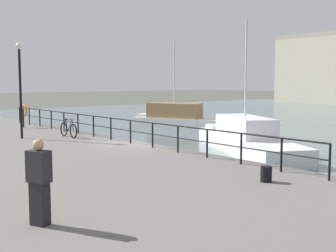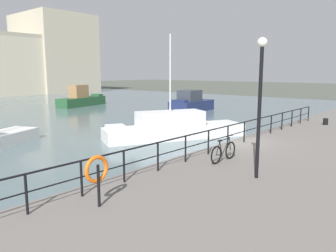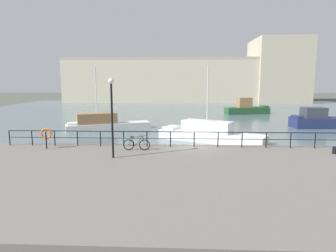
{
  "view_description": "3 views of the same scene",
  "coord_description": "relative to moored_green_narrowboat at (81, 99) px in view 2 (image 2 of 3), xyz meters",
  "views": [
    {
      "loc": [
        16.34,
        -12.1,
        3.61
      ],
      "look_at": [
        -1.16,
        2.46,
        1.31
      ],
      "focal_mm": 47.46,
      "sensor_mm": 36.0,
      "label": 1
    },
    {
      "loc": [
        -14.97,
        -8.57,
        4.37
      ],
      "look_at": [
        -1.01,
        3.44,
        1.34
      ],
      "focal_mm": 35.38,
      "sensor_mm": 36.0,
      "label": 2
    },
    {
      "loc": [
        -0.87,
        -20.16,
        5.25
      ],
      "look_at": [
        -1.89,
        2.67,
        1.74
      ],
      "focal_mm": 30.79,
      "sensor_mm": 36.0,
      "label": 3
    }
  ],
  "objects": [
    {
      "name": "life_ring_stand",
      "position": [
        -19.8,
        -29.27,
        0.89
      ],
      "size": [
        0.75,
        0.16,
        1.4
      ],
      "color": "black",
      "rests_on": "quay_promenade"
    },
    {
      "name": "quay_railing",
      "position": [
        -11.53,
        -28.35,
        0.66
      ],
      "size": [
        22.81,
        0.07,
        1.08
      ],
      "color": "black",
      "rests_on": "quay_promenade"
    },
    {
      "name": "moored_harbor_tender",
      "position": [
        4.78,
        -14.02,
        -0.02
      ],
      "size": [
        5.77,
        2.81,
        2.34
      ],
      "rotation": [
        0.0,
        0.0,
        3.2
      ],
      "color": "navy",
      "rests_on": "water_basin"
    },
    {
      "name": "parked_bicycle",
      "position": [
        -13.72,
        -29.45,
        0.31
      ],
      "size": [
        1.77,
        0.09,
        0.98
      ],
      "rotation": [
        0.0,
        0.0,
        -0.02
      ],
      "color": "black",
      "rests_on": "quay_promenade"
    },
    {
      "name": "mooring_bollard",
      "position": [
        -1.21,
        -29.83,
        0.14
      ],
      "size": [
        0.32,
        0.32,
        0.44
      ],
      "primitive_type": "cylinder",
      "color": "black",
      "rests_on": "quay_promenade"
    },
    {
      "name": "moored_small_launch",
      "position": [
        -8.32,
        -22.29,
        -0.21
      ],
      "size": [
        9.5,
        6.47,
        6.72
      ],
      "rotation": [
        0.0,
        0.0,
        2.66
      ],
      "color": "white",
      "rests_on": "water_basin"
    },
    {
      "name": "moored_green_narrowboat",
      "position": [
        0.0,
        0.0,
        0.0
      ],
      "size": [
        7.52,
        3.57,
        2.7
      ],
      "rotation": [
        0.0,
        0.0,
        0.24
      ],
      "color": "#23512D",
      "rests_on": "water_basin"
    },
    {
      "name": "quay_lamp_post",
      "position": [
        -14.81,
        -31.41,
        2.88
      ],
      "size": [
        0.32,
        0.32,
        4.64
      ],
      "color": "black",
      "rests_on": "quay_promenade"
    },
    {
      "name": "ground_plane",
      "position": [
        -9.97,
        -27.6,
        -0.89
      ],
      "size": [
        240.0,
        240.0,
        0.0
      ],
      "primitive_type": "plane",
      "color": "#4C5147"
    }
  ]
}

